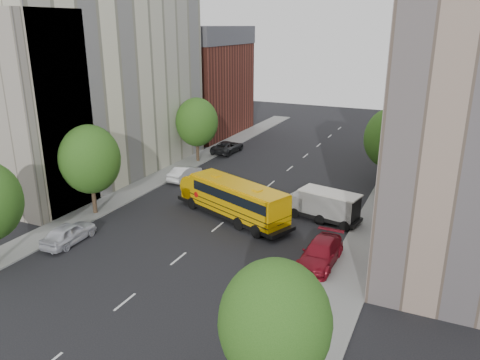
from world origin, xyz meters
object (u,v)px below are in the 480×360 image
Objects in this scene: street_tree_2 at (197,122)px; parked_car_1 at (185,173)px; parked_car_0 at (69,233)px; parked_car_2 at (228,147)px; street_tree_5 at (405,121)px; safari_truck at (324,205)px; street_tree_1 at (90,159)px; school_bus at (231,197)px; street_tree_4 at (391,138)px; street_tree_3 at (275,322)px; parked_car_3 at (320,253)px.

parked_car_1 is at bearing -71.59° from street_tree_2.
parked_car_2 is (-0.73, 28.51, -0.04)m from parked_car_0.
safari_truck is at bearing -98.61° from street_tree_5.
street_tree_1 is 12.32m from school_bus.
parked_car_0 is (-16.38, -12.27, -0.60)m from safari_truck.
street_tree_2 is at bearing -151.39° from street_tree_5.
street_tree_3 is at bearing -90.00° from street_tree_4.
parked_car_2 is (1.40, 5.23, -4.07)m from street_tree_2.
street_tree_1 is 1.03× the size of street_tree_2.
street_tree_5 is at bearing 28.61° from street_tree_2.
parked_car_0 is (-9.02, -9.54, -1.08)m from school_bus.
parked_car_3 is at bearing 149.82° from parked_car_1.
street_tree_5 is at bearing 92.85° from safari_truck.
parked_car_0 is (2.13, -5.28, -4.15)m from street_tree_1.
street_tree_5 is at bearing 90.00° from street_tree_3.
school_bus is 2.21× the size of parked_car_2.
street_tree_5 is at bearing -122.26° from parked_car_0.
parked_car_0 reaches higher than parked_car_1.
street_tree_1 is 23.65m from parked_car_2.
safari_truck is 23.60m from parked_car_2.
parked_car_2 is (-20.60, -6.77, -3.94)m from street_tree_5.
street_tree_4 reaches higher than school_bus.
street_tree_2 is at bearing 76.43° from parked_car_2.
parked_car_2 is 0.99× the size of parked_car_3.
street_tree_2 is 38.83m from street_tree_3.
parked_car_3 is at bearing 129.97° from parked_car_2.
street_tree_3 is 0.95× the size of street_tree_5.
safari_truck is 20.47m from parked_car_0.
parked_car_0 is at bearing -68.00° from street_tree_1.
parked_car_1 is at bearing -93.10° from parked_car_0.
street_tree_4 is at bearing 85.47° from parked_car_3.
safari_truck is at bearing 20.68° from street_tree_1.
street_tree_1 reaches higher than street_tree_5.
street_tree_5 reaches higher than parked_car_1.
street_tree_5 is at bearing 90.00° from street_tree_4.
school_bus is 2.65× the size of parked_car_1.
street_tree_1 is at bearing -126.25° from street_tree_5.
street_tree_3 is 1.56× the size of parked_car_1.
street_tree_1 is 18.00m from street_tree_2.
street_tree_1 is 0.98× the size of street_tree_4.
street_tree_4 is at bearing 83.90° from safari_truck.
street_tree_2 reaches higher than parked_car_2.
parked_car_0 reaches higher than parked_car_2.
parked_car_0 is 0.86× the size of parked_car_2.
street_tree_3 is at bearing -55.49° from street_tree_2.
street_tree_5 is (-0.00, 44.00, 0.25)m from street_tree_3.
street_tree_1 is 1.42× the size of parked_car_3.
parked_car_2 reaches higher than parked_car_1.
parked_car_3 is at bearing -95.30° from street_tree_4.
street_tree_1 is 0.65× the size of school_bus.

